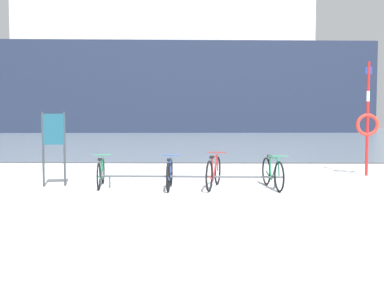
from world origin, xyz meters
TOP-DOWN VIEW (x-y plane):
  - ground at (0.00, 53.90)m, footprint 80.00×132.00m
  - bike_rack at (0.58, 4.02)m, footprint 4.35×0.16m
  - bicycle_0 at (-1.63, 4.23)m, footprint 0.46×1.65m
  - bicycle_1 at (0.06, 3.96)m, footprint 0.46×1.62m
  - bicycle_2 at (1.10, 4.07)m, footprint 0.54×1.74m
  - bicycle_3 at (2.50, 4.05)m, footprint 0.46×1.73m
  - info_sign at (-2.78, 4.26)m, footprint 0.54×0.17m
  - rescue_post at (5.65, 6.43)m, footprint 0.67×0.10m
  - ferry_ship at (-3.31, 55.88)m, footprint 55.18×13.73m

SIDE VIEW (x-z plane):
  - ground at x=0.00m, z-range -0.08..0.00m
  - bike_rack at x=0.58m, z-range 0.12..0.42m
  - bicycle_0 at x=-1.63m, z-range -0.03..0.72m
  - bicycle_1 at x=0.06m, z-range -0.04..0.74m
  - bicycle_3 at x=2.50m, z-range -0.04..0.78m
  - bicycle_2 at x=1.10m, z-range -0.04..0.79m
  - info_sign at x=-2.78m, z-range 0.31..2.13m
  - rescue_post at x=5.65m, z-range -0.06..3.24m
  - ferry_ship at x=-3.31m, z-range -4.64..23.52m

